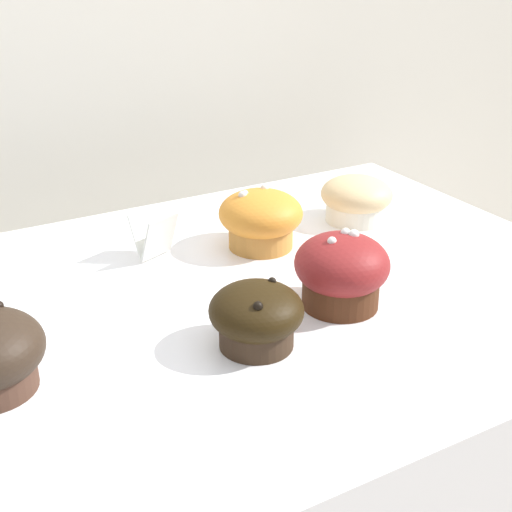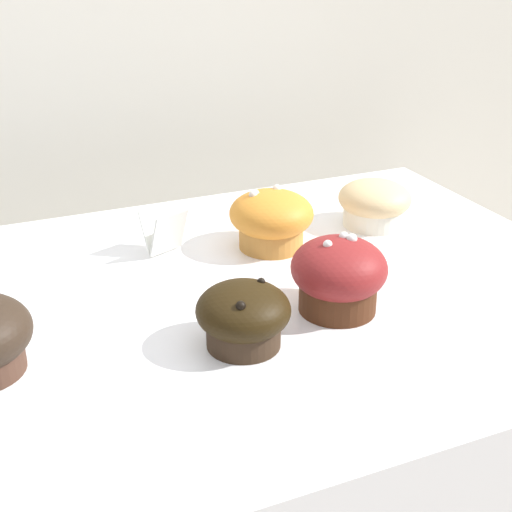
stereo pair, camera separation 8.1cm
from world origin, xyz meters
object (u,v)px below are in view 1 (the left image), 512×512
at_px(muffin_back_right, 356,199).
at_px(muffin_front_left, 261,218).
at_px(muffin_front_right, 342,271).
at_px(muffin_back_left, 256,316).

relative_size(muffin_back_right, muffin_front_left, 0.93).
bearing_deg(muffin_back_right, muffin_front_right, -130.52).
bearing_deg(muffin_front_right, muffin_back_left, -167.72).
xyz_separation_m(muffin_back_left, muffin_front_right, (0.12, 0.03, 0.01)).
height_order(muffin_back_left, muffin_front_left, muffin_front_left).
distance_m(muffin_back_left, muffin_front_right, 0.13).
distance_m(muffin_back_right, muffin_front_left, 0.17).
distance_m(muffin_back_right, muffin_front_right, 0.26).
height_order(muffin_back_left, muffin_back_right, muffin_back_left).
xyz_separation_m(muffin_back_left, muffin_back_right, (0.29, 0.22, -0.00)).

